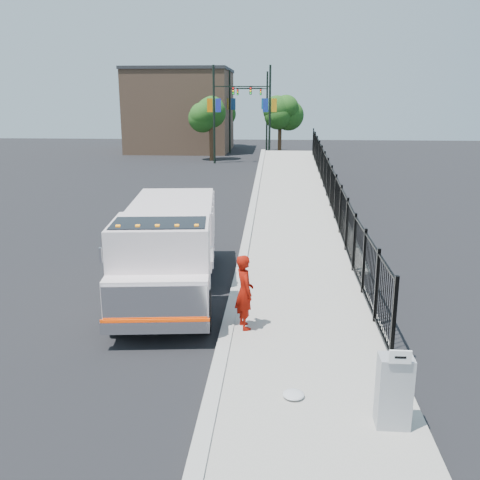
{
  "coord_description": "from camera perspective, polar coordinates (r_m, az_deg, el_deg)",
  "views": [
    {
      "loc": [
        1.14,
        -12.31,
        5.41
      ],
      "look_at": [
        0.11,
        2.0,
        1.58
      ],
      "focal_mm": 40.0,
      "sensor_mm": 36.0,
      "label": 1
    }
  ],
  "objects": [
    {
      "name": "truck",
      "position": [
        15.09,
        -7.59,
        -0.37
      ],
      "size": [
        3.21,
        7.78,
        2.59
      ],
      "rotation": [
        0.0,
        0.0,
        0.11
      ],
      "color": "black",
      "rests_on": "ground"
    },
    {
      "name": "debris",
      "position": [
        10.19,
        5.72,
        -16.08
      ],
      "size": [
        0.4,
        0.4,
        0.1
      ],
      "primitive_type": "ellipsoid",
      "color": "silver",
      "rests_on": "sidewalk"
    },
    {
      "name": "building",
      "position": [
        57.23,
        -6.27,
        13.45
      ],
      "size": [
        10.0,
        10.0,
        8.0
      ],
      "primitive_type": "cube",
      "color": "#8C664C",
      "rests_on": "ground"
    },
    {
      "name": "tree_1",
      "position": [
        50.56,
        4.3,
        13.24
      ],
      "size": [
        2.57,
        2.57,
        5.29
      ],
      "color": "#382314",
      "rests_on": "ground"
    },
    {
      "name": "light_pole_0",
      "position": [
        45.66,
        -2.4,
        13.62
      ],
      "size": [
        3.77,
        0.22,
        8.0
      ],
      "color": "black",
      "rests_on": "ground"
    },
    {
      "name": "iron_fence",
      "position": [
        24.84,
        9.63,
        4.27
      ],
      "size": [
        0.1,
        28.0,
        1.8
      ],
      "primitive_type": "cube",
      "color": "black",
      "rests_on": "ground"
    },
    {
      "name": "tree_2",
      "position": [
        62.24,
        -2.06,
        13.61
      ],
      "size": [
        3.3,
        3.3,
        5.65
      ],
      "color": "#382314",
      "rests_on": "ground"
    },
    {
      "name": "ramp",
      "position": [
        28.84,
        6.01,
        4.05
      ],
      "size": [
        3.95,
        24.06,
        3.19
      ],
      "primitive_type": "cube",
      "rotation": [
        0.06,
        0.0,
        0.0
      ],
      "color": "#9E998E",
      "rests_on": "ground"
    },
    {
      "name": "curb",
      "position": [
        11.66,
        -1.99,
        -12.26
      ],
      "size": [
        0.3,
        12.0,
        0.16
      ],
      "primitive_type": "cube",
      "color": "#ADAAA3",
      "rests_on": "ground"
    },
    {
      "name": "light_pole_3",
      "position": [
        56.97,
        2.58,
        13.88
      ],
      "size": [
        3.78,
        0.22,
        8.0
      ],
      "color": "black",
      "rests_on": "ground"
    },
    {
      "name": "arrow_sign",
      "position": [
        8.93,
        16.72,
        -11.85
      ],
      "size": [
        0.35,
        0.04,
        0.22
      ],
      "primitive_type": "cube",
      "color": "white",
      "rests_on": "utility_cabinet"
    },
    {
      "name": "worker",
      "position": [
        12.55,
        0.48,
        -5.55
      ],
      "size": [
        0.63,
        0.76,
        1.79
      ],
      "primitive_type": "imported",
      "rotation": [
        0.0,
        0.0,
        1.93
      ],
      "color": "#890F05",
      "rests_on": "sidewalk"
    },
    {
      "name": "utility_cabinet",
      "position": [
        9.46,
        16.09,
        -15.25
      ],
      "size": [
        0.55,
        0.4,
        1.25
      ],
      "primitive_type": "cube",
      "color": "gray",
      "rests_on": "sidewalk"
    },
    {
      "name": "light_pole_1",
      "position": [
        45.81,
        2.8,
        13.62
      ],
      "size": [
        3.77,
        0.22,
        8.0
      ],
      "color": "black",
      "rests_on": "ground"
    },
    {
      "name": "sidewalk",
      "position": [
        11.64,
        7.71,
        -12.56
      ],
      "size": [
        3.55,
        12.0,
        0.12
      ],
      "primitive_type": "cube",
      "color": "#9E998E",
      "rests_on": "ground"
    },
    {
      "name": "tree_0",
      "position": [
        47.81,
        -3.11,
        13.18
      ],
      "size": [
        2.76,
        2.76,
        5.38
      ],
      "color": "#382314",
      "rests_on": "ground"
    },
    {
      "name": "ground",
      "position": [
        13.49,
        -1.09,
        -8.69
      ],
      "size": [
        120.0,
        120.0,
        0.0
      ],
      "primitive_type": "plane",
      "color": "black",
      "rests_on": "ground"
    },
    {
      "name": "light_pole_2",
      "position": [
        54.28,
        -0.77,
        13.84
      ],
      "size": [
        3.77,
        0.22,
        8.0
      ],
      "color": "black",
      "rests_on": "ground"
    }
  ]
}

